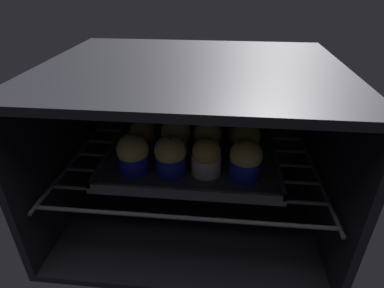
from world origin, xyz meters
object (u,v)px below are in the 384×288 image
(muffin_row0_col0, at_px, (133,154))
(muffin_row1_col0, at_px, (142,136))
(muffin_row1_col2, at_px, (208,139))
(baking_tray, at_px, (192,155))
(muffin_row0_col1, at_px, (170,155))
(muffin_row2_col0, at_px, (148,121))
(muffin_row2_col1, at_px, (181,122))
(muffin_row1_col3, at_px, (245,141))
(muffin_row0_col2, at_px, (206,157))
(muffin_row2_col2, at_px, (210,124))
(muffin_row0_col3, at_px, (246,159))
(muffin_row2_col3, at_px, (241,127))
(muffin_row1_col1, at_px, (176,135))

(muffin_row0_col0, height_order, muffin_row1_col0, muffin_row0_col0)
(muffin_row1_col2, bearing_deg, baking_tray, 179.84)
(muffin_row0_col1, bearing_deg, muffin_row2_col0, 117.82)
(muffin_row2_col1, bearing_deg, muffin_row1_col2, -47.27)
(muffin_row1_col3, bearing_deg, muffin_row2_col0, 161.83)
(muffin_row0_col2, height_order, muffin_row2_col2, muffin_row0_col2)
(muffin_row0_col0, height_order, muffin_row1_col2, same)
(muffin_row0_col3, height_order, muffin_row1_col0, muffin_row0_col3)
(muffin_row2_col3, bearing_deg, muffin_row2_col2, 175.67)
(muffin_row0_col3, bearing_deg, muffin_row0_col0, -179.90)
(muffin_row1_col3, relative_size, muffin_row2_col0, 1.02)
(muffin_row1_col1, height_order, muffin_row2_col0, muffin_row1_col1)
(muffin_row2_col1, bearing_deg, muffin_row0_col0, -116.19)
(muffin_row1_col2, height_order, muffin_row2_col3, muffin_row1_col2)
(muffin_row0_col3, height_order, muffin_row1_col2, same)
(muffin_row1_col2, distance_m, muffin_row2_col1, 0.10)
(muffin_row0_col1, bearing_deg, muffin_row2_col2, 66.24)
(muffin_row0_col2, height_order, muffin_row1_col0, same)
(muffin_row1_col0, height_order, muffin_row1_col3, muffin_row1_col3)
(muffin_row1_col2, height_order, muffin_row2_col0, same)
(muffin_row0_col0, height_order, muffin_row1_col1, muffin_row1_col1)
(muffin_row0_col3, bearing_deg, muffin_row2_col3, 90.73)
(muffin_row0_col3, xyz_separation_m, muffin_row1_col3, (0.00, 0.08, 0.00))
(baking_tray, bearing_deg, muffin_row2_col1, 115.12)
(muffin_row0_col1, xyz_separation_m, muffin_row2_col0, (-0.08, 0.15, -0.00))
(muffin_row0_col0, xyz_separation_m, muffin_row0_col2, (0.15, 0.01, -0.00))
(muffin_row2_col1, relative_size, muffin_row2_col3, 1.04)
(muffin_row0_col3, height_order, muffin_row2_col3, muffin_row0_col3)
(muffin_row0_col2, xyz_separation_m, muffin_row1_col0, (-0.15, 0.08, -0.00))
(muffin_row0_col1, xyz_separation_m, muffin_row1_col1, (-0.00, 0.08, 0.00))
(muffin_row1_col1, relative_size, muffin_row2_col2, 1.11)
(muffin_row0_col0, bearing_deg, muffin_row1_col1, 48.31)
(muffin_row0_col1, xyz_separation_m, muffin_row0_col3, (0.15, 0.00, -0.00))
(muffin_row1_col2, height_order, muffin_row2_col1, same)
(muffin_row1_col3, height_order, muffin_row2_col3, muffin_row1_col3)
(muffin_row0_col1, xyz_separation_m, muffin_row2_col3, (0.15, 0.15, -0.01))
(muffin_row0_col0, distance_m, muffin_row2_col2, 0.22)
(muffin_row1_col2, bearing_deg, muffin_row1_col1, 176.89)
(baking_tray, xyz_separation_m, muffin_row1_col2, (0.03, -0.00, 0.04))
(muffin_row2_col2, bearing_deg, muffin_row1_col1, -133.57)
(muffin_row2_col1, xyz_separation_m, muffin_row2_col3, (0.15, -0.00, -0.00))
(muffin_row1_col2, relative_size, muffin_row1_col3, 0.99)
(baking_tray, relative_size, muffin_row2_col1, 4.56)
(muffin_row0_col1, bearing_deg, baking_tray, 66.19)
(muffin_row1_col0, height_order, muffin_row1_col2, muffin_row1_col2)
(muffin_row0_col3, xyz_separation_m, muffin_row1_col2, (-0.08, 0.08, -0.00))
(muffin_row1_col1, relative_size, muffin_row1_col2, 1.03)
(muffin_row2_col3, bearing_deg, muffin_row1_col3, -86.55)
(baking_tray, relative_size, muffin_row1_col1, 4.40)
(muffin_row0_col0, distance_m, muffin_row0_col1, 0.08)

